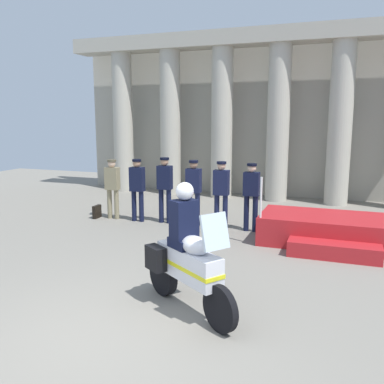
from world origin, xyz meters
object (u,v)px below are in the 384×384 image
(officer_in_row_3, at_px, (194,187))
(officer_in_row_4, at_px, (221,189))
(officer_in_row_1, at_px, (137,185))
(motorcycle_with_rider, at_px, (186,258))
(officer_in_row_0, at_px, (112,184))
(officer_in_row_5, at_px, (251,192))
(reviewing_stand, at_px, (335,232))
(officer_in_row_2, at_px, (165,185))
(briefcase_on_ground, at_px, (97,212))

(officer_in_row_3, xyz_separation_m, officer_in_row_4, (0.77, -0.10, 0.00))
(officer_in_row_1, xyz_separation_m, motorcycle_with_rider, (3.12, -4.50, -0.20))
(officer_in_row_0, bearing_deg, officer_in_row_5, -179.32)
(officer_in_row_0, relative_size, motorcycle_with_rider, 0.87)
(officer_in_row_3, xyz_separation_m, officer_in_row_5, (1.54, -0.08, -0.01))
(reviewing_stand, height_order, motorcycle_with_rider, motorcycle_with_rider)
(officer_in_row_0, xyz_separation_m, officer_in_row_2, (1.55, 0.06, 0.06))
(officer_in_row_1, relative_size, officer_in_row_3, 0.99)
(officer_in_row_0, height_order, officer_in_row_5, officer_in_row_5)
(officer_in_row_5, bearing_deg, reviewing_stand, 166.57)
(officer_in_row_1, xyz_separation_m, officer_in_row_3, (1.56, 0.14, 0.01))
(officer_in_row_0, relative_size, officer_in_row_3, 0.97)
(reviewing_stand, bearing_deg, officer_in_row_3, 170.76)
(officer_in_row_4, bearing_deg, motorcycle_with_rider, 100.21)
(officer_in_row_2, distance_m, briefcase_on_ground, 2.20)
(officer_in_row_5, relative_size, briefcase_on_ground, 4.70)
(officer_in_row_4, distance_m, officer_in_row_5, 0.76)
(officer_in_row_1, xyz_separation_m, officer_in_row_5, (3.10, 0.06, 0.00))
(officer_in_row_2, bearing_deg, reviewing_stand, 173.38)
(officer_in_row_0, bearing_deg, reviewing_stand, 175.79)
(motorcycle_with_rider, bearing_deg, officer_in_row_0, 165.82)
(reviewing_stand, height_order, officer_in_row_1, officer_in_row_1)
(reviewing_stand, distance_m, officer_in_row_4, 2.90)
(officer_in_row_2, relative_size, motorcycle_with_rider, 0.92)
(motorcycle_with_rider, bearing_deg, officer_in_row_3, 143.68)
(officer_in_row_3, bearing_deg, briefcase_on_ground, 4.72)
(officer_in_row_2, bearing_deg, officer_in_row_1, 7.75)
(officer_in_row_5, bearing_deg, officer_in_row_1, 1.48)
(reviewing_stand, xyz_separation_m, briefcase_on_ground, (-6.35, 0.36, -0.12))
(officer_in_row_5, bearing_deg, officer_in_row_2, -0.59)
(officer_in_row_4, bearing_deg, officer_in_row_2, -1.62)
(reviewing_stand, xyz_separation_m, officer_in_row_5, (-2.00, 0.49, 0.70))
(officer_in_row_4, bearing_deg, briefcase_on_ground, 2.24)
(officer_in_row_2, height_order, motorcycle_with_rider, motorcycle_with_rider)
(officer_in_row_3, bearing_deg, officer_in_row_4, 173.25)
(officer_in_row_2, distance_m, officer_in_row_3, 0.80)
(officer_in_row_2, xyz_separation_m, briefcase_on_ground, (-2.02, -0.17, -0.86))
(officer_in_row_1, distance_m, officer_in_row_4, 2.33)
(officer_in_row_2, xyz_separation_m, officer_in_row_4, (1.57, -0.06, -0.03))
(reviewing_stand, relative_size, officer_in_row_2, 1.87)
(officer_in_row_1, bearing_deg, officer_in_row_3, -174.45)
(reviewing_stand, xyz_separation_m, motorcycle_with_rider, (-1.98, -4.07, 0.49))
(briefcase_on_ground, bearing_deg, officer_in_row_0, 13.50)
(officer_in_row_1, height_order, officer_in_row_3, officer_in_row_3)
(officer_in_row_0, bearing_deg, officer_in_row_2, -177.42)
(officer_in_row_2, height_order, officer_in_row_5, officer_in_row_2)
(officer_in_row_0, relative_size, briefcase_on_ground, 4.59)
(officer_in_row_1, bearing_deg, reviewing_stand, 175.52)
(reviewing_stand, height_order, officer_in_row_2, officer_in_row_2)
(reviewing_stand, relative_size, briefcase_on_ground, 9.11)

